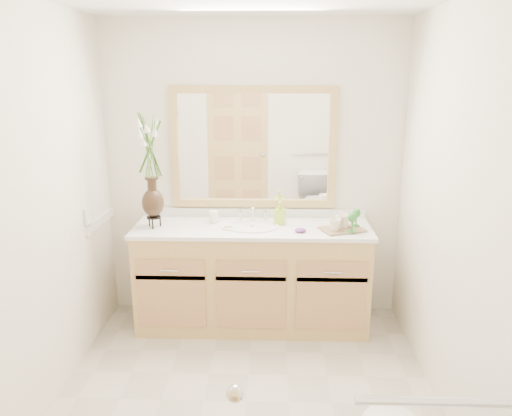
{
  "coord_description": "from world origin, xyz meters",
  "views": [
    {
      "loc": [
        0.15,
        -2.68,
        1.99
      ],
      "look_at": [
        0.04,
        0.65,
        1.08
      ],
      "focal_mm": 35.0,
      "sensor_mm": 36.0,
      "label": 1
    }
  ],
  "objects_px": {
    "flower_vase": "(150,157)",
    "tray": "(342,229)",
    "tumbler": "(214,217)",
    "soap_bottle": "(280,214)"
  },
  "relations": [
    {
      "from": "tumbler",
      "to": "tray",
      "type": "relative_size",
      "value": 0.3
    },
    {
      "from": "soap_bottle",
      "to": "tray",
      "type": "distance_m",
      "value": 0.5
    },
    {
      "from": "tray",
      "to": "soap_bottle",
      "type": "bearing_deg",
      "value": 140.33
    },
    {
      "from": "flower_vase",
      "to": "soap_bottle",
      "type": "height_order",
      "value": "flower_vase"
    },
    {
      "from": "flower_vase",
      "to": "tray",
      "type": "height_order",
      "value": "flower_vase"
    },
    {
      "from": "flower_vase",
      "to": "tray",
      "type": "distance_m",
      "value": 1.54
    },
    {
      "from": "tumbler",
      "to": "tray",
      "type": "height_order",
      "value": "tumbler"
    },
    {
      "from": "flower_vase",
      "to": "tumbler",
      "type": "relative_size",
      "value": 8.55
    },
    {
      "from": "flower_vase",
      "to": "tumbler",
      "type": "xyz_separation_m",
      "value": [
        0.45,
        0.13,
        -0.5
      ]
    },
    {
      "from": "flower_vase",
      "to": "soap_bottle",
      "type": "relative_size",
      "value": 4.99
    }
  ]
}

